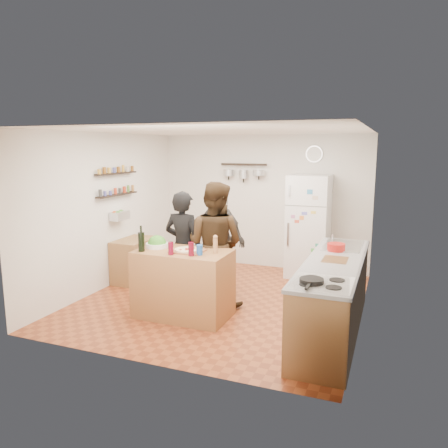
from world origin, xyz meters
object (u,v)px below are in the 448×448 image
at_px(pepper_mill, 215,246).
at_px(fridge, 308,226).
at_px(skillet, 312,281).
at_px(red_bowl, 336,247).
at_px(person_center, 215,244).
at_px(wall_clock, 314,154).
at_px(salad_bowl, 157,245).
at_px(side_table, 135,260).
at_px(person_back, 220,239).
at_px(prep_island, 183,284).
at_px(salt_canister, 200,250).
at_px(person_left, 183,247).
at_px(counter_run, 333,297).
at_px(wine_bottle, 141,242).

height_order(pepper_mill, fridge, fridge).
height_order(skillet, red_bowl, red_bowl).
bearing_deg(red_bowl, fridge, 111.36).
xyz_separation_m(person_center, wall_clock, (0.98, 2.28, 1.25)).
relative_size(salad_bowl, skillet, 1.25).
bearing_deg(side_table, person_back, -1.38).
xyz_separation_m(prep_island, red_bowl, (1.91, 0.71, 0.51)).
bearing_deg(person_center, prep_island, 73.07).
bearing_deg(salad_bowl, person_center, 38.13).
distance_m(salad_bowl, side_table, 1.61).
relative_size(prep_island, skillet, 5.10).
xyz_separation_m(salt_canister, person_center, (-0.07, 0.68, -0.08)).
distance_m(person_left, wall_clock, 3.03).
bearing_deg(skillet, counter_run, 84.29).
bearing_deg(fridge, person_center, -116.71).
bearing_deg(salt_canister, fridge, 70.95).
relative_size(pepper_mill, person_back, 0.11).
bearing_deg(salt_canister, pepper_mill, 48.58).
xyz_separation_m(person_center, skillet, (1.63, -1.35, 0.04)).
distance_m(prep_island, red_bowl, 2.10).
bearing_deg(skillet, pepper_mill, 148.93).
relative_size(person_left, fridge, 0.92).
distance_m(salad_bowl, fridge, 2.94).
relative_size(skillet, side_table, 0.31).
relative_size(salt_canister, skillet, 0.54).
xyz_separation_m(salt_canister, counter_run, (1.66, 0.32, -0.53)).
distance_m(person_center, fridge, 2.18).
xyz_separation_m(person_back, side_table, (-1.59, 0.04, -0.50)).
bearing_deg(fridge, prep_island, -115.72).
bearing_deg(counter_run, wall_clock, 105.92).
bearing_deg(skillet, wall_clock, 100.15).
distance_m(counter_run, wall_clock, 3.22).
bearing_deg(red_bowl, prep_island, -159.50).
bearing_deg(wine_bottle, prep_island, 23.75).
bearing_deg(person_back, prep_island, 109.24).
xyz_separation_m(salad_bowl, person_center, (0.65, 0.51, -0.04)).
bearing_deg(counter_run, red_bowl, 95.60).
distance_m(pepper_mill, counter_run, 1.61).
bearing_deg(pepper_mill, prep_island, -173.66).
bearing_deg(salad_bowl, wall_clock, 59.71).
bearing_deg(red_bowl, salt_canister, -152.59).
relative_size(salad_bowl, person_back, 0.18).
height_order(prep_island, person_back, person_back).
relative_size(salad_bowl, person_left, 0.19).
bearing_deg(person_back, skillet, 157.90).
distance_m(wine_bottle, wall_clock, 3.67).
xyz_separation_m(prep_island, wine_bottle, (-0.50, -0.22, 0.58)).
bearing_deg(person_left, pepper_mill, 150.10).
height_order(fridge, side_table, fridge).
xyz_separation_m(person_left, red_bowl, (2.17, 0.18, 0.14)).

